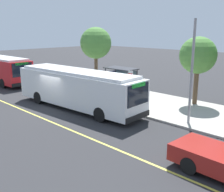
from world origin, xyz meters
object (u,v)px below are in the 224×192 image
transit_bus_main (77,88)px  pedestrian_commuter (126,90)px  waiting_bench (122,90)px  route_sign_post (131,83)px

transit_bus_main → pedestrian_commuter: bearing=65.0°
pedestrian_commuter → waiting_bench: bearing=141.2°
transit_bus_main → route_sign_post: bearing=44.2°
waiting_bench → transit_bus_main: bearing=-88.2°
waiting_bench → route_sign_post: route_sign_post is taller
transit_bus_main → route_sign_post: size_ratio=4.13×
transit_bus_main → waiting_bench: (-0.16, 5.18, -0.98)m
transit_bus_main → pedestrian_commuter: 4.08m
transit_bus_main → route_sign_post: (2.90, 2.82, 0.34)m
route_sign_post → pedestrian_commuter: 1.68m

